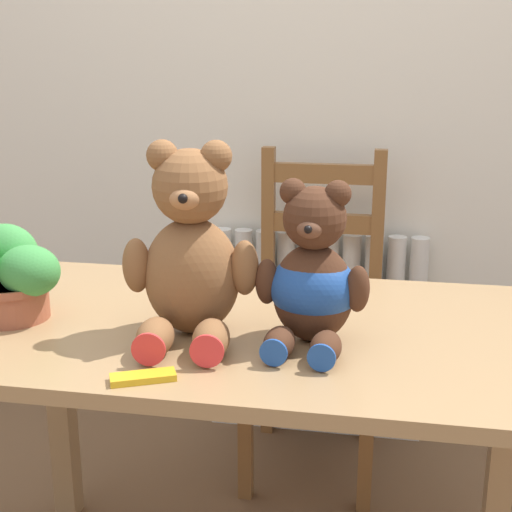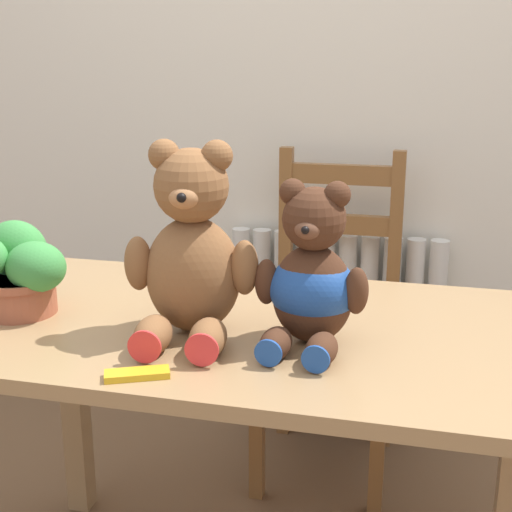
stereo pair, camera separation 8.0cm
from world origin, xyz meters
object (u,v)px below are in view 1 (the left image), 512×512
at_px(teddy_bear_left, 191,254).
at_px(potted_plant, 10,274).
at_px(chocolate_bar, 143,377).
at_px(wooden_chair_behind, 316,321).
at_px(teddy_bear_right, 313,279).

height_order(teddy_bear_left, potted_plant, teddy_bear_left).
bearing_deg(chocolate_bar, potted_plant, 147.09).
bearing_deg(wooden_chair_behind, chocolate_bar, 78.84).
distance_m(wooden_chair_behind, teddy_bear_left, 0.91).
height_order(teddy_bear_right, chocolate_bar, teddy_bear_right).
height_order(teddy_bear_left, teddy_bear_right, teddy_bear_left).
bearing_deg(teddy_bear_right, chocolate_bar, 44.87).
bearing_deg(teddy_bear_right, teddy_bear_left, 5.69).
height_order(wooden_chair_behind, chocolate_bar, wooden_chair_behind).
distance_m(teddy_bear_right, chocolate_bar, 0.36).
bearing_deg(potted_plant, chocolate_bar, -32.91).
distance_m(teddy_bear_right, potted_plant, 0.63).
height_order(teddy_bear_right, potted_plant, teddy_bear_right).
xyz_separation_m(teddy_bear_right, chocolate_bar, (-0.26, -0.22, -0.12)).
relative_size(potted_plant, chocolate_bar, 1.92).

